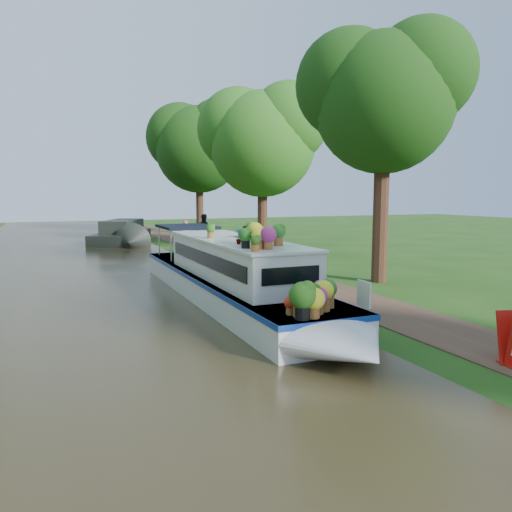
# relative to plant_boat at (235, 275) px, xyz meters

# --- Properties ---
(ground) EXTENTS (100.00, 100.00, 0.00)m
(ground) POSITION_rel_plant_boat_xyz_m (2.25, -1.52, -0.85)
(ground) COLOR #1A3E0F
(ground) RESTS_ON ground
(canal_water) EXTENTS (10.00, 100.00, 0.02)m
(canal_water) POSITION_rel_plant_boat_xyz_m (-3.75, -1.52, -0.84)
(canal_water) COLOR black
(canal_water) RESTS_ON ground
(towpath) EXTENTS (2.20, 100.00, 0.03)m
(towpath) POSITION_rel_plant_boat_xyz_m (3.45, -1.52, -0.84)
(towpath) COLOR #442E1F
(towpath) RESTS_ON ground
(plant_boat) EXTENTS (2.29, 13.52, 2.30)m
(plant_boat) POSITION_rel_plant_boat_xyz_m (0.00, 0.00, 0.00)
(plant_boat) COLOR silver
(plant_boat) RESTS_ON canal_water
(tree_near_overhang) EXTENTS (5.52, 5.28, 8.99)m
(tree_near_overhang) POSITION_rel_plant_boat_xyz_m (6.04, 1.54, 5.75)
(tree_near_overhang) COLOR #311A10
(tree_near_overhang) RESTS_ON ground
(tree_near_mid) EXTENTS (6.90, 6.60, 9.40)m
(tree_near_mid) POSITION_rel_plant_boat_xyz_m (6.73, 13.56, 5.58)
(tree_near_mid) COLOR #311A10
(tree_near_mid) RESTS_ON ground
(tree_near_far) EXTENTS (7.59, 7.26, 10.30)m
(tree_near_far) POSITION_rel_plant_boat_xyz_m (6.23, 24.57, 6.20)
(tree_near_far) COLOR #311A10
(tree_near_far) RESTS_ON ground
(second_boat) EXTENTS (4.84, 8.21, 1.49)m
(second_boat) POSITION_rel_plant_boat_xyz_m (-0.39, 19.45, -0.25)
(second_boat) COLOR black
(second_boat) RESTS_ON canal_water
(pedestrian_pink) EXTENTS (0.59, 0.41, 1.57)m
(pedestrian_pink) POSITION_rel_plant_boat_xyz_m (2.75, 15.55, -0.04)
(pedestrian_pink) COLOR pink
(pedestrian_pink) RESTS_ON towpath
(pedestrian_dark) EXTENTS (1.06, 0.90, 1.90)m
(pedestrian_dark) POSITION_rel_plant_boat_xyz_m (4.02, 15.95, 0.13)
(pedestrian_dark) COLOR black
(pedestrian_dark) RESTS_ON towpath
(verge_plant) EXTENTS (0.40, 0.35, 0.43)m
(verge_plant) POSITION_rel_plant_boat_xyz_m (1.96, 0.46, -0.64)
(verge_plant) COLOR #2C6D20
(verge_plant) RESTS_ON ground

